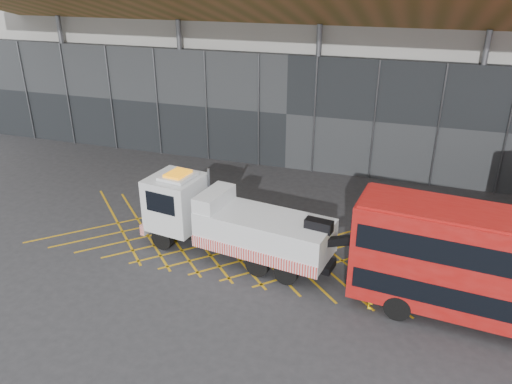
% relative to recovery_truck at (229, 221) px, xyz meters
% --- Properties ---
extents(ground_plane, '(120.00, 120.00, 0.00)m').
position_rel_recovery_truck_xyz_m(ground_plane, '(-2.46, 1.10, -1.84)').
color(ground_plane, '#2B2B2E').
extents(road_markings, '(19.96, 7.16, 0.01)m').
position_rel_recovery_truck_xyz_m(road_markings, '(-0.86, 1.10, -1.83)').
color(road_markings, '#CA9113').
rests_on(road_markings, ground_plane).
extents(construction_building, '(55.00, 23.97, 18.00)m').
position_rel_recovery_truck_xyz_m(construction_building, '(-0.53, 19.49, 7.14)').
color(construction_building, gray).
rests_on(construction_building, ground_plane).
extents(recovery_truck, '(11.50, 4.14, 3.98)m').
position_rel_recovery_truck_xyz_m(recovery_truck, '(0.00, 0.00, 0.00)').
color(recovery_truck, black).
rests_on(recovery_truck, ground_plane).
extents(bus_towed, '(12.08, 3.93, 4.83)m').
position_rel_recovery_truck_xyz_m(bus_towed, '(12.24, -1.82, 0.84)').
color(bus_towed, '#9E0F0C').
rests_on(bus_towed, ground_plane).
extents(worker, '(0.51, 0.71, 1.82)m').
position_rel_recovery_truck_xyz_m(worker, '(7.25, -2.16, -0.93)').
color(worker, yellow).
rests_on(worker, ground_plane).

